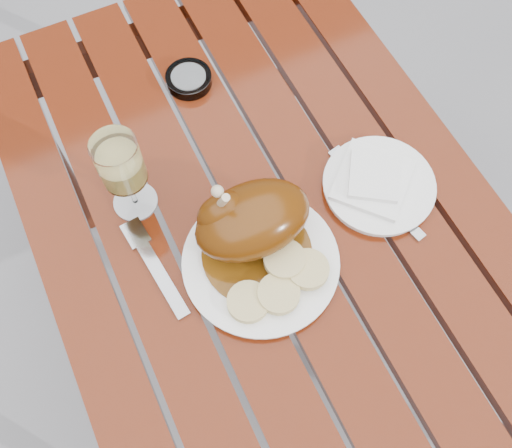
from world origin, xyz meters
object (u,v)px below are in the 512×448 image
(table, at_px, (262,281))
(wine_glass, at_px, (125,176))
(side_plate, at_px, (379,186))
(dinner_plate, at_px, (261,262))
(ashtray, at_px, (189,79))

(table, relative_size, wine_glass, 6.38)
(table, relative_size, side_plate, 5.82)
(dinner_plate, xyz_separation_m, wine_glass, (-0.15, 0.21, 0.09))
(dinner_plate, bearing_deg, table, 60.51)
(dinner_plate, xyz_separation_m, side_plate, (0.26, 0.04, -0.00))
(wine_glass, xyz_separation_m, ashtray, (0.19, 0.21, -0.08))
(side_plate, bearing_deg, table, 167.20)
(dinner_plate, height_order, side_plate, same)
(dinner_plate, distance_m, wine_glass, 0.27)
(dinner_plate, distance_m, side_plate, 0.26)
(table, distance_m, wine_glass, 0.52)
(dinner_plate, height_order, wine_glass, wine_glass)
(table, relative_size, ashtray, 13.02)
(table, xyz_separation_m, dinner_plate, (-0.05, -0.09, 0.38))
(wine_glass, bearing_deg, table, -30.41)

